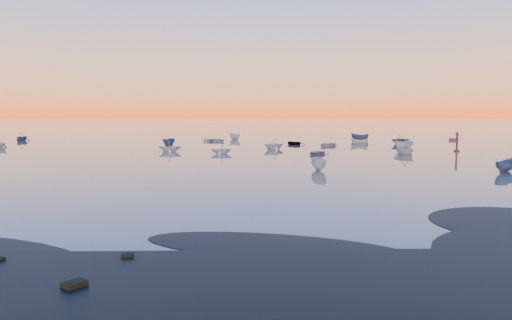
{
  "coord_description": "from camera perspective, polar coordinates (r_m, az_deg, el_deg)",
  "views": [
    {
      "loc": [
        -4.84,
        -23.75,
        5.94
      ],
      "look_at": [
        -3.47,
        28.0,
        0.88
      ],
      "focal_mm": 35.0,
      "sensor_mm": 36.0,
      "label": 1
    }
  ],
  "objects": [
    {
      "name": "moored_fleet",
      "position": [
        77.13,
        2.08,
        1.16
      ],
      "size": [
        124.0,
        58.0,
        1.2
      ],
      "primitive_type": null,
      "color": "beige",
      "rests_on": "ground"
    },
    {
      "name": "mud_lobes",
      "position": [
        24.0,
        10.29,
        -8.81
      ],
      "size": [
        140.0,
        6.0,
        0.07
      ],
      "primitive_type": null,
      "color": "black",
      "rests_on": "ground"
    },
    {
      "name": "channel_marker",
      "position": [
        79.76,
        21.98,
        1.79
      ],
      "size": [
        0.87,
        0.87,
        3.1
      ],
      "color": "#4D1D10",
      "rests_on": "ground"
    },
    {
      "name": "ground",
      "position": [
        123.99,
        0.72,
        2.84
      ],
      "size": [
        600.0,
        600.0,
        0.0
      ],
      "primitive_type": "plane",
      "color": "#645953",
      "rests_on": "ground"
    },
    {
      "name": "boat_near_right",
      "position": [
        71.41,
        16.61,
        0.58
      ],
      "size": [
        4.0,
        3.04,
        1.28
      ],
      "primitive_type": "imported",
      "rotation": [
        0.0,
        0.0,
        3.58
      ],
      "color": "beige",
      "rests_on": "ground"
    },
    {
      "name": "boat_near_center",
      "position": [
        54.55,
        26.6,
        -1.26
      ],
      "size": [
        3.65,
        3.77,
        1.28
      ],
      "primitive_type": "imported",
      "rotation": [
        0.0,
        0.0,
        2.32
      ],
      "color": "#384E6C",
      "rests_on": "ground"
    }
  ]
}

